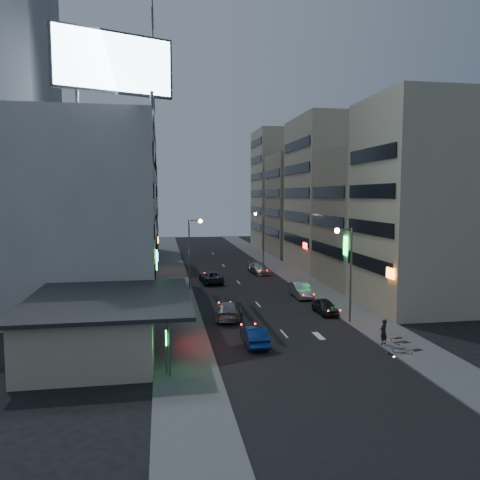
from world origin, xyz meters
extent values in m
plane|color=black|center=(0.00, 0.00, 0.00)|extent=(180.00, 180.00, 0.00)
cube|color=#4C4C4F|center=(-8.00, 30.00, 0.06)|extent=(4.00, 120.00, 0.12)
cube|color=#4C4C4F|center=(8.00, 30.00, 0.06)|extent=(4.00, 120.00, 0.12)
cube|color=tan|center=(-14.00, 2.00, 1.80)|extent=(8.00, 12.00, 3.60)
cube|color=black|center=(-13.00, 2.00, 3.75)|extent=(11.00, 13.00, 0.25)
cube|color=black|center=(-8.90, 2.00, 3.10)|extent=(0.12, 4.00, 0.90)
cube|color=#FF1E14|center=(-8.82, 2.00, 3.10)|extent=(0.04, 3.70, 0.70)
cube|color=#B7B7B2|center=(-17.00, 20.00, 9.00)|extent=(14.00, 24.00, 18.00)
cube|color=gray|center=(-26.00, 23.00, 17.00)|extent=(10.00, 14.00, 34.00)
cube|color=tan|center=(15.00, 10.50, 10.00)|extent=(10.00, 11.00, 20.00)
cube|color=gray|center=(15.50, 22.00, 8.00)|extent=(11.00, 12.00, 16.00)
cube|color=tan|center=(15.00, 35.00, 11.00)|extent=(10.00, 14.00, 22.00)
cube|color=#B7B7B2|center=(-15.50, 45.00, 10.00)|extent=(11.00, 10.00, 20.00)
cube|color=gray|center=(-16.00, 58.00, 7.50)|extent=(12.00, 10.00, 15.00)
cube|color=gray|center=(15.50, 50.00, 9.00)|extent=(11.00, 12.00, 18.00)
cube|color=tan|center=(16.00, 64.00, 12.00)|extent=(12.00, 12.00, 24.00)
cylinder|color=#595B60|center=(-16.00, 10.00, 18.75)|extent=(0.30, 0.30, 1.50)
cylinder|color=#595B60|center=(-10.00, 10.00, 18.75)|extent=(0.30, 0.30, 1.50)
cube|color=black|center=(-13.00, 10.00, 21.70)|extent=(9.52, 3.75, 5.00)
cube|color=#BFEBFF|center=(-12.92, 9.79, 21.70)|extent=(9.04, 3.34, 4.60)
cylinder|color=#595B60|center=(6.30, 6.00, 4.12)|extent=(0.16, 0.16, 8.00)
cylinder|color=#595B60|center=(5.60, 6.00, 8.02)|extent=(1.40, 0.10, 0.10)
sphere|color=#FFD88C|center=(5.00, 6.00, 7.92)|extent=(0.44, 0.44, 0.44)
cylinder|color=#595B60|center=(-6.30, 22.00, 4.12)|extent=(0.16, 0.16, 8.00)
cylinder|color=#595B60|center=(-5.60, 22.00, 8.02)|extent=(1.40, 0.10, 0.10)
sphere|color=#FFD88C|center=(-5.00, 22.00, 7.92)|extent=(0.44, 0.44, 0.44)
cylinder|color=#595B60|center=(6.30, 40.00, 4.12)|extent=(0.16, 0.16, 8.00)
cylinder|color=#595B60|center=(5.60, 40.00, 8.02)|extent=(1.40, 0.10, 0.10)
sphere|color=#FFD88C|center=(5.00, 40.00, 7.92)|extent=(0.44, 0.44, 0.44)
imported|color=#26262B|center=(5.34, 9.47, 0.66)|extent=(1.63, 3.91, 1.32)
imported|color=#ABAEB4|center=(5.18, 16.49, 0.77)|extent=(1.63, 4.66, 1.53)
imported|color=#2B2A2F|center=(-3.42, 26.19, 0.73)|extent=(2.82, 5.44, 1.47)
imported|color=#9FA0A6|center=(3.87, 31.89, 0.73)|extent=(2.61, 5.26, 1.47)
imported|color=navy|center=(-2.82, 1.73, 0.70)|extent=(1.52, 4.27, 1.40)
imported|color=gray|center=(-3.64, 9.22, 0.74)|extent=(3.02, 5.43, 1.49)
imported|color=black|center=(6.30, -0.08, 1.04)|extent=(0.80, 0.72, 1.84)
camera|label=1|loc=(-9.38, -30.75, 10.88)|focal=35.00mm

